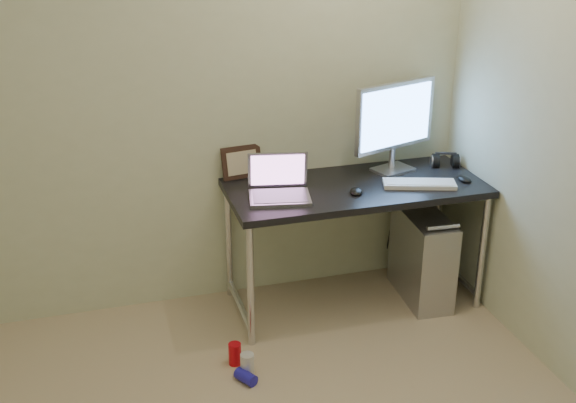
{
  "coord_description": "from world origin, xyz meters",
  "views": [
    {
      "loc": [
        -0.41,
        -2.08,
        2.25
      ],
      "look_at": [
        0.51,
        1.08,
        0.85
      ],
      "focal_mm": 45.0,
      "sensor_mm": 36.0,
      "label": 1
    }
  ],
  "objects": [
    {
      "name": "mouse_left",
      "position": [
        0.97,
        1.32,
        0.77
      ],
      "size": [
        0.1,
        0.13,
        0.04
      ],
      "primitive_type": "ellipsoid",
      "rotation": [
        0.0,
        0.0,
        -0.34
      ],
      "color": "black",
      "rests_on": "desk"
    },
    {
      "name": "webcam",
      "position": [
        0.65,
        1.71,
        0.84
      ],
      "size": [
        0.04,
        0.04,
        0.13
      ],
      "rotation": [
        0.0,
        0.0,
        -0.08
      ],
      "color": "silver",
      "rests_on": "desk"
    },
    {
      "name": "mouse_right",
      "position": [
        1.63,
        1.32,
        0.77
      ],
      "size": [
        0.08,
        0.11,
        0.04
      ],
      "primitive_type": "ellipsoid",
      "rotation": [
        0.0,
        0.0,
        0.12
      ],
      "color": "black",
      "rests_on": "desk"
    },
    {
      "name": "wall_back",
      "position": [
        0.0,
        1.75,
        1.25
      ],
      "size": [
        3.5,
        0.02,
        2.5
      ],
      "primitive_type": "cube",
      "color": "beige",
      "rests_on": "ground"
    },
    {
      "name": "headphones",
      "position": [
        1.64,
        1.57,
        0.78
      ],
      "size": [
        0.18,
        0.1,
        0.11
      ],
      "rotation": [
        0.0,
        0.0,
        -0.32
      ],
      "color": "black",
      "rests_on": "desk"
    },
    {
      "name": "keyboard",
      "position": [
        1.35,
        1.32,
        0.76
      ],
      "size": [
        0.42,
        0.25,
        0.02
      ],
      "primitive_type": "cube",
      "rotation": [
        0.0,
        0.0,
        -0.32
      ],
      "color": "silver",
      "rests_on": "desk"
    },
    {
      "name": "can_red",
      "position": [
        0.2,
        1.0,
        0.06
      ],
      "size": [
        0.09,
        0.09,
        0.12
      ],
      "primitive_type": "cylinder",
      "rotation": [
        0.0,
        0.0,
        -0.49
      ],
      "color": "red",
      "rests_on": "ground"
    },
    {
      "name": "cable_a",
      "position": [
        1.38,
        1.7,
        0.4
      ],
      "size": [
        0.01,
        0.16,
        0.69
      ],
      "primitive_type": "cylinder",
      "rotation": [
        0.21,
        0.0,
        0.0
      ],
      "color": "black",
      "rests_on": "ground"
    },
    {
      "name": "can_blue",
      "position": [
        0.22,
        0.83,
        0.03
      ],
      "size": [
        0.11,
        0.13,
        0.06
      ],
      "primitive_type": "cylinder",
      "rotation": [
        1.57,
        0.0,
        0.54
      ],
      "color": "#211CB3",
      "rests_on": "ground"
    },
    {
      "name": "can_white",
      "position": [
        0.24,
        0.89,
        0.06
      ],
      "size": [
        0.09,
        0.09,
        0.13
      ],
      "primitive_type": "cylinder",
      "rotation": [
        0.0,
        0.0,
        0.47
      ],
      "color": "silver",
      "rests_on": "ground"
    },
    {
      "name": "cable_b",
      "position": [
        1.47,
        1.68,
        0.38
      ],
      "size": [
        0.02,
        0.11,
        0.71
      ],
      "primitive_type": "cylinder",
      "rotation": [
        0.14,
        0.0,
        0.09
      ],
      "color": "black",
      "rests_on": "ground"
    },
    {
      "name": "tower_computer",
      "position": [
        1.43,
        1.37,
        0.27
      ],
      "size": [
        0.26,
        0.53,
        0.57
      ],
      "rotation": [
        0.0,
        0.0,
        -0.06
      ],
      "color": "#B7B6BB",
      "rests_on": "ground"
    },
    {
      "name": "picture_frame",
      "position": [
        0.43,
        1.73,
        0.84
      ],
      "size": [
        0.24,
        0.1,
        0.19
      ],
      "primitive_type": "cube",
      "rotation": [
        -0.21,
        0.0,
        0.15
      ],
      "color": "black",
      "rests_on": "desk"
    },
    {
      "name": "laptop",
      "position": [
        0.56,
        1.4,
        0.8
      ],
      "size": [
        0.37,
        0.32,
        0.23
      ],
      "rotation": [
        0.0,
        0.0,
        -0.19
      ],
      "color": "#B6B5BD",
      "rests_on": "desk"
    },
    {
      "name": "monitor",
      "position": [
        1.31,
        1.59,
        1.06
      ],
      "size": [
        0.55,
        0.23,
        0.53
      ],
      "rotation": [
        0.0,
        0.0,
        0.33
      ],
      "color": "#B6B5BD",
      "rests_on": "desk"
    },
    {
      "name": "desk",
      "position": [
        1.01,
        1.43,
        0.66
      ],
      "size": [
        1.45,
        0.63,
        0.75
      ],
      "color": "black",
      "rests_on": "ground"
    }
  ]
}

